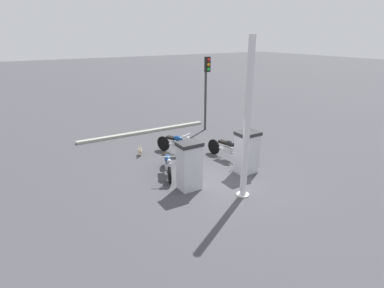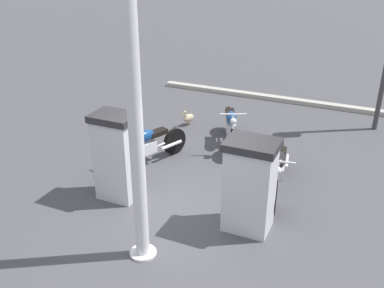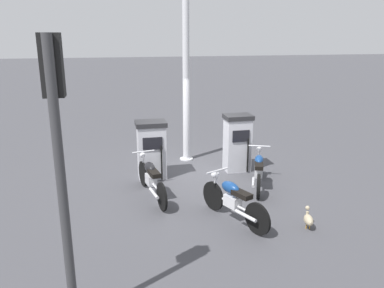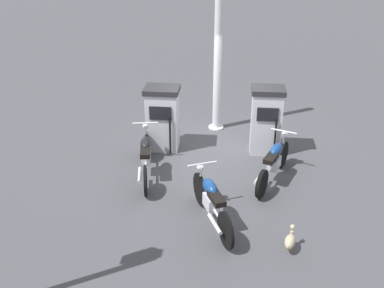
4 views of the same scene
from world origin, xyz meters
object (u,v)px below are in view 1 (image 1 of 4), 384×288
object	(u,v)px
motorcycle_far_pump	(168,163)
motorcycle_extra	(176,143)
wandering_duck	(140,151)
fuel_pump_near	(247,152)
motorcycle_near_pump	(228,148)
fuel_pump_far	(189,166)
canopy_support_pole	(247,124)
roadside_traffic_light	(206,81)

from	to	relation	value
motorcycle_far_pump	motorcycle_extra	world-z (taller)	motorcycle_extra
wandering_duck	motorcycle_far_pump	bearing A→B (deg)	-177.43
motorcycle_far_pump	motorcycle_extra	bearing A→B (deg)	-37.75
fuel_pump_near	motorcycle_near_pump	distance (m)	1.33
motorcycle_near_pump	motorcycle_far_pump	size ratio (longest dim) A/B	1.17
fuel_pump_far	motorcycle_near_pump	distance (m)	2.92
fuel_pump_near	canopy_support_pole	distance (m)	2.33
roadside_traffic_light	motorcycle_extra	bearing A→B (deg)	126.29
fuel_pump_near	canopy_support_pole	size ratio (longest dim) A/B	0.32
fuel_pump_far	motorcycle_far_pump	bearing A→B (deg)	4.49
motorcycle_near_pump	canopy_support_pole	size ratio (longest dim) A/B	0.45
motorcycle_extra	roadside_traffic_light	xyz separation A→B (m)	(2.21, -3.01, 2.07)
wandering_duck	canopy_support_pole	xyz separation A→B (m)	(-4.85, -1.39, 2.10)
motorcycle_extra	canopy_support_pole	size ratio (longest dim) A/B	0.39
motorcycle_extra	wandering_duck	distance (m)	1.53
motorcycle_extra	wandering_duck	size ratio (longest dim) A/B	4.33
fuel_pump_far	motorcycle_extra	distance (m)	3.13
fuel_pump_near	fuel_pump_far	xyz separation A→B (m)	(-0.00, 2.41, 0.03)
motorcycle_near_pump	motorcycle_far_pump	world-z (taller)	motorcycle_near_pump
fuel_pump_far	motorcycle_far_pump	distance (m)	1.36
fuel_pump_far	canopy_support_pole	distance (m)	2.29
wandering_duck	fuel_pump_far	bearing A→B (deg)	-176.73
motorcycle_near_pump	roadside_traffic_light	distance (m)	4.61
roadside_traffic_light	canopy_support_pole	size ratio (longest dim) A/B	0.78
roadside_traffic_light	canopy_support_pole	bearing A→B (deg)	155.10
fuel_pump_far	motorcycle_near_pump	bearing A→B (deg)	-63.78
fuel_pump_far	motorcycle_extra	bearing A→B (deg)	-21.42
canopy_support_pole	motorcycle_near_pump	bearing A→B (deg)	-29.13
motorcycle_near_pump	motorcycle_extra	world-z (taller)	motorcycle_extra
wandering_duck	motorcycle_near_pump	bearing A→B (deg)	-129.30
motorcycle_near_pump	fuel_pump_near	bearing A→B (deg)	171.46
fuel_pump_near	roadside_traffic_light	distance (m)	5.67
fuel_pump_near	canopy_support_pole	bearing A→B (deg)	135.89
motorcycle_far_pump	canopy_support_pole	world-z (taller)	canopy_support_pole
fuel_pump_near	roadside_traffic_light	xyz separation A→B (m)	(5.11, -1.73, 1.76)
motorcycle_extra	roadside_traffic_light	world-z (taller)	roadside_traffic_light
fuel_pump_near	motorcycle_far_pump	bearing A→B (deg)	62.68
fuel_pump_near	fuel_pump_far	distance (m)	2.41
motorcycle_far_pump	roadside_traffic_light	size ratio (longest dim) A/B	0.50
fuel_pump_near	motorcycle_near_pump	size ratio (longest dim) A/B	0.71
motorcycle_extra	wandering_duck	world-z (taller)	motorcycle_extra
fuel_pump_near	fuel_pump_far	bearing A→B (deg)	90.00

